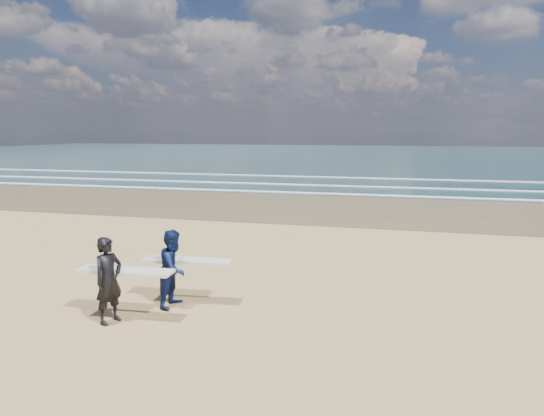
# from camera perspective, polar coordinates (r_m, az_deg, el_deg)

# --- Properties ---
(ocean) EXTENTS (220.00, 100.00, 0.02)m
(ocean) POSITION_cam_1_polar(r_m,az_deg,el_deg) (82.20, 24.37, 5.46)
(ocean) COLOR #1B3A3B
(ocean) RESTS_ON ground
(surfer_near) EXTENTS (2.23, 1.08, 1.94)m
(surfer_near) POSITION_cam_1_polar(r_m,az_deg,el_deg) (11.36, -18.47, -7.95)
(surfer_near) COLOR black
(surfer_near) RESTS_ON ground
(surfer_far) EXTENTS (2.24, 1.20, 1.88)m
(surfer_far) POSITION_cam_1_polar(r_m,az_deg,el_deg) (12.00, -11.34, -6.89)
(surfer_far) COLOR #0A153C
(surfer_far) RESTS_ON ground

